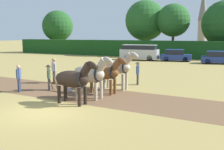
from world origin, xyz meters
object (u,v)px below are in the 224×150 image
at_px(draft_horse_trail_right, 117,67).
at_px(church_spire, 203,16).
at_px(tree_far_left, 58,26).
at_px(tree_left, 145,21).
at_px(draft_horse_lead_right, 90,74).
at_px(draft_horse_lead_left, 74,79).
at_px(draft_horse_trail_left, 105,72).
at_px(parked_van, 139,52).
at_px(tree_center_left, 174,20).
at_px(farmer_at_plow, 49,76).
at_px(parked_car_center_left, 219,58).
at_px(parked_car_left, 176,55).
at_px(farmer_beside_team, 138,72).
at_px(farmer_onlooker_left, 19,76).
at_px(plow, 63,86).
at_px(farmer_onlooker_right, 54,68).

bearing_deg(draft_horse_trail_right, church_spire, 97.53).
bearing_deg(tree_far_left, tree_left, 3.46).
distance_m(tree_far_left, draft_horse_lead_right, 41.40).
bearing_deg(draft_horse_lead_left, draft_horse_trail_left, 90.00).
bearing_deg(parked_van, tree_far_left, 150.67).
bearing_deg(tree_center_left, farmer_at_plow, -88.88).
relative_size(draft_horse_lead_right, parked_car_center_left, 0.62).
height_order(draft_horse_lead_left, parked_car_left, draft_horse_lead_left).
relative_size(parked_van, parked_car_left, 1.29).
relative_size(farmer_beside_team, farmer_onlooker_left, 0.96).
xyz_separation_m(draft_horse_trail_right, parked_car_left, (-1.70, 20.75, -0.69)).
xyz_separation_m(draft_horse_trail_left, parked_car_left, (-1.63, 22.23, -0.53)).
relative_size(draft_horse_trail_right, farmer_at_plow, 1.76).
relative_size(tree_center_left, draft_horse_trail_left, 3.03).
bearing_deg(draft_horse_trail_left, parked_van, 109.33).
relative_size(plow, parked_car_left, 0.41).
relative_size(tree_left, draft_horse_lead_left, 3.45).
relative_size(draft_horse_trail_right, farmer_onlooker_left, 1.70).
relative_size(draft_horse_lead_right, parked_van, 0.50).
bearing_deg(farmer_at_plow, parked_car_center_left, 30.68).
height_order(church_spire, parked_car_left, church_spire).
bearing_deg(plow, church_spire, 94.80).
relative_size(draft_horse_lead_right, farmer_onlooker_right, 1.50).
bearing_deg(draft_horse_lead_left, tree_center_left, 99.68).
xyz_separation_m(draft_horse_trail_left, farmer_onlooker_left, (-4.88, -2.00, -0.31)).
relative_size(tree_left, farmer_onlooker_left, 5.58).
bearing_deg(tree_left, church_spire, 81.53).
height_order(plow, farmer_at_plow, farmer_at_plow).
relative_size(draft_horse_trail_left, farmer_onlooker_left, 1.66).
height_order(farmer_beside_team, parked_van, parked_van).
bearing_deg(parked_car_left, farmer_onlooker_right, -109.39).
distance_m(draft_horse_trail_left, parked_car_center_left, 21.66).
bearing_deg(tree_far_left, draft_horse_lead_left, -50.71).
height_order(church_spire, farmer_at_plow, church_spire).
bearing_deg(parked_van, farmer_onlooker_left, -93.28).
distance_m(farmer_onlooker_left, farmer_onlooker_right, 3.57).
relative_size(tree_left, draft_horse_lead_right, 3.46).
height_order(draft_horse_lead_right, farmer_beside_team, draft_horse_lead_right).
xyz_separation_m(farmer_onlooker_left, farmer_onlooker_right, (-0.19, 3.57, 0.10)).
bearing_deg(tree_left, plow, -78.15).
distance_m(draft_horse_lead_right, farmer_at_plow, 3.67).
bearing_deg(tree_center_left, church_spire, 91.35).
bearing_deg(draft_horse_trail_left, tree_far_left, 134.74).
distance_m(plow, farmer_onlooker_right, 3.36).
height_order(draft_horse_lead_right, draft_horse_trail_left, draft_horse_lead_right).
bearing_deg(parked_car_left, tree_left, 121.43).
relative_size(church_spire, farmer_beside_team, 9.66).
height_order(draft_horse_trail_right, plow, draft_horse_trail_right).
bearing_deg(draft_horse_lead_left, draft_horse_trail_right, 89.96).
height_order(draft_horse_trail_left, farmer_at_plow, draft_horse_trail_left).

